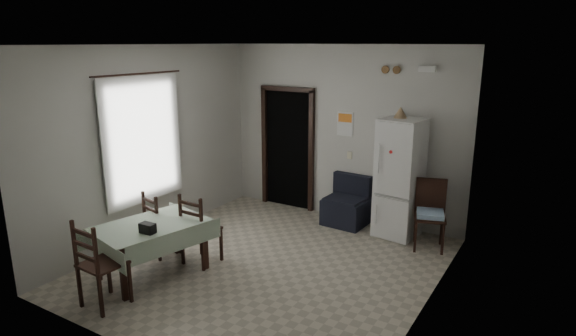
% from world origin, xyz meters
% --- Properties ---
extents(ground, '(4.50, 4.50, 0.00)m').
position_xyz_m(ground, '(0.00, 0.00, 0.00)').
color(ground, '#A79D88').
rests_on(ground, ground).
extents(ceiling, '(4.20, 4.50, 0.02)m').
position_xyz_m(ceiling, '(0.00, 0.00, 2.90)').
color(ceiling, white).
rests_on(ceiling, ground).
extents(wall_back, '(4.20, 0.02, 2.90)m').
position_xyz_m(wall_back, '(0.00, 2.25, 1.45)').
color(wall_back, beige).
rests_on(wall_back, ground).
extents(wall_front, '(4.20, 0.02, 2.90)m').
position_xyz_m(wall_front, '(0.00, -2.25, 1.45)').
color(wall_front, beige).
rests_on(wall_front, ground).
extents(wall_left, '(0.02, 4.50, 2.90)m').
position_xyz_m(wall_left, '(-2.10, 0.00, 1.45)').
color(wall_left, beige).
rests_on(wall_left, ground).
extents(wall_right, '(0.02, 4.50, 2.90)m').
position_xyz_m(wall_right, '(2.10, 0.00, 1.45)').
color(wall_right, beige).
rests_on(wall_right, ground).
extents(doorway, '(1.06, 0.52, 2.22)m').
position_xyz_m(doorway, '(-1.05, 2.45, 1.06)').
color(doorway, black).
rests_on(doorway, ground).
extents(window_recess, '(0.10, 1.20, 1.60)m').
position_xyz_m(window_recess, '(-2.15, -0.20, 1.55)').
color(window_recess, silver).
rests_on(window_recess, ground).
extents(curtain, '(0.02, 1.45, 1.85)m').
position_xyz_m(curtain, '(-2.04, -0.20, 1.55)').
color(curtain, silver).
rests_on(curtain, ground).
extents(curtain_rod, '(0.02, 1.60, 0.02)m').
position_xyz_m(curtain_rod, '(-2.03, -0.20, 2.50)').
color(curtain_rod, black).
rests_on(curtain_rod, ground).
extents(calendar, '(0.28, 0.02, 0.40)m').
position_xyz_m(calendar, '(0.05, 2.24, 1.62)').
color(calendar, white).
rests_on(calendar, ground).
extents(calendar_image, '(0.24, 0.01, 0.14)m').
position_xyz_m(calendar_image, '(0.05, 2.23, 1.72)').
color(calendar_image, orange).
rests_on(calendar_image, ground).
extents(light_switch, '(0.08, 0.02, 0.12)m').
position_xyz_m(light_switch, '(0.15, 2.24, 1.10)').
color(light_switch, beige).
rests_on(light_switch, ground).
extents(vent_left, '(0.12, 0.03, 0.12)m').
position_xyz_m(vent_left, '(0.70, 2.23, 2.52)').
color(vent_left, brown).
rests_on(vent_left, ground).
extents(vent_right, '(0.12, 0.03, 0.12)m').
position_xyz_m(vent_right, '(0.88, 2.23, 2.52)').
color(vent_right, brown).
rests_on(vent_right, ground).
extents(emergency_light, '(0.25, 0.07, 0.09)m').
position_xyz_m(emergency_light, '(1.35, 2.21, 2.55)').
color(emergency_light, white).
rests_on(emergency_light, ground).
extents(fridge, '(0.67, 0.67, 1.84)m').
position_xyz_m(fridge, '(1.12, 1.93, 0.92)').
color(fridge, silver).
rests_on(fridge, ground).
extents(tan_cone, '(0.21, 0.21, 0.17)m').
position_xyz_m(tan_cone, '(1.06, 1.98, 1.92)').
color(tan_cone, tan).
rests_on(tan_cone, fridge).
extents(navy_seat, '(0.70, 0.68, 0.80)m').
position_xyz_m(navy_seat, '(0.25, 1.93, 0.40)').
color(navy_seat, black).
rests_on(navy_seat, ground).
extents(corner_chair, '(0.55, 0.55, 1.01)m').
position_xyz_m(corner_chair, '(1.69, 1.67, 0.51)').
color(corner_chair, black).
rests_on(corner_chair, ground).
extents(dining_table, '(1.17, 1.51, 0.70)m').
position_xyz_m(dining_table, '(-1.14, -1.00, 0.35)').
color(dining_table, '#A1B79D').
rests_on(dining_table, ground).
extents(black_bag, '(0.20, 0.12, 0.12)m').
position_xyz_m(black_bag, '(-0.94, -1.22, 0.76)').
color(black_bag, black).
rests_on(black_bag, dining_table).
extents(dining_chair_far_left, '(0.48, 0.48, 0.93)m').
position_xyz_m(dining_chair_far_left, '(-1.49, -0.47, 0.47)').
color(dining_chair_far_left, black).
rests_on(dining_chair_far_left, ground).
extents(dining_chair_far_right, '(0.44, 0.44, 1.00)m').
position_xyz_m(dining_chair_far_right, '(-0.83, -0.40, 0.50)').
color(dining_chair_far_right, black).
rests_on(dining_chair_far_right, ground).
extents(dining_chair_near_head, '(0.47, 0.47, 1.05)m').
position_xyz_m(dining_chair_near_head, '(-1.04, -1.81, 0.53)').
color(dining_chair_near_head, black).
rests_on(dining_chair_near_head, ground).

